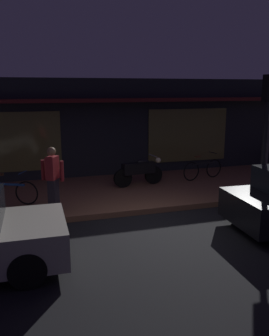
# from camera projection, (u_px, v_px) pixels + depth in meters

# --- Properties ---
(ground_plane) EXTENTS (60.00, 60.00, 0.00)m
(ground_plane) POSITION_uv_depth(u_px,v_px,m) (153.00, 229.00, 8.40)
(ground_plane) COLOR black
(sidewalk_slab) EXTENTS (18.00, 4.00, 0.15)m
(sidewalk_slab) POSITION_uv_depth(u_px,v_px,m) (121.00, 192.00, 11.19)
(sidewalk_slab) COLOR brown
(sidewalk_slab) RESTS_ON ground_plane
(storefront_building) EXTENTS (18.00, 3.30, 3.60)m
(storefront_building) POSITION_uv_depth(u_px,v_px,m) (98.00, 126.00, 13.97)
(storefront_building) COLOR black
(storefront_building) RESTS_ON ground_plane
(motorcycle) EXTENTS (1.70, 0.56, 0.97)m
(motorcycle) POSITION_uv_depth(u_px,v_px,m) (139.00, 170.00, 11.54)
(motorcycle) COLOR black
(motorcycle) RESTS_ON sidewalk_slab
(bicycle_parked) EXTENTS (1.50, 0.78, 0.91)m
(bicycle_parked) POSITION_uv_depth(u_px,v_px,m) (9.00, 191.00, 9.71)
(bicycle_parked) COLOR black
(bicycle_parked) RESTS_ON sidewalk_slab
(bicycle_extra) EXTENTS (1.63, 0.49, 0.91)m
(bicycle_extra) POSITION_uv_depth(u_px,v_px,m) (203.00, 169.00, 12.39)
(bicycle_extra) COLOR black
(bicycle_extra) RESTS_ON sidewalk_slab
(person_photographer) EXTENTS (0.58, 0.44, 1.67)m
(person_photographer) POSITION_uv_depth(u_px,v_px,m) (53.00, 178.00, 9.02)
(person_photographer) COLOR #28232D
(person_photographer) RESTS_ON sidewalk_slab
(sign_post) EXTENTS (0.44, 0.09, 2.40)m
(sign_post) POSITION_uv_depth(u_px,v_px,m) (268.00, 138.00, 12.70)
(sign_post) COLOR #47474C
(sign_post) RESTS_ON sidewalk_slab
(traffic_light_pole) EXTENTS (0.24, 0.33, 3.60)m
(traffic_light_pole) POSITION_uv_depth(u_px,v_px,m) (266.00, 118.00, 9.43)
(traffic_light_pole) COLOR black
(traffic_light_pole) RESTS_ON ground_plane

